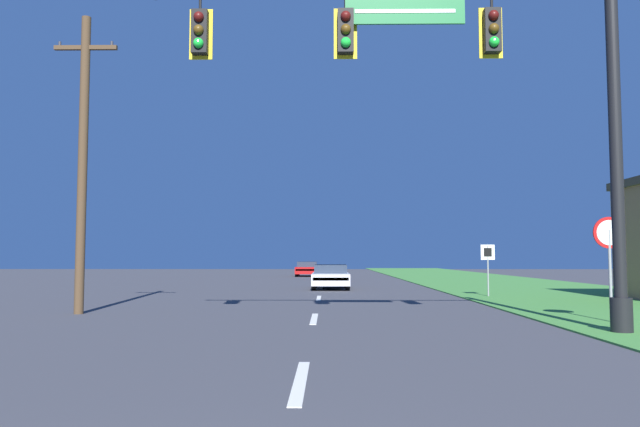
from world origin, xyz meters
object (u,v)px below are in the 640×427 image
Objects in this scene: far_car at (307,269)px; stop_sign at (609,245)px; car_ahead at (331,277)px; utility_pole_near at (83,158)px; signal_mast at (484,90)px; route_sign_post at (488,258)px.

stop_sign reaches higher than far_car.
utility_pole_near reaches higher than car_ahead.
utility_pole_near reaches higher than far_car.
signal_mast is 2.34× the size of far_car.
far_car is at bearing 95.21° from car_ahead.
car_ahead is 1.78× the size of stop_sign.
far_car is 37.49m from stop_sign.
car_ahead is 15.98m from utility_pole_near.
route_sign_post is (8.07, -26.74, 0.92)m from far_car.
utility_pole_near is at bearing 156.96° from signal_mast.
far_car is at bearing 81.34° from utility_pole_near.
route_sign_post is at bearing -73.21° from far_car.
utility_pole_near reaches higher than stop_sign.
signal_mast reaches higher than far_car.
signal_mast is at bearing -149.16° from stop_sign.
car_ahead is (-3.19, 18.19, -4.50)m from signal_mast.
stop_sign is at bearing -9.52° from utility_pole_near.
car_ahead is at bearing 99.94° from signal_mast.
stop_sign reaches higher than car_ahead.
signal_mast is 1.19× the size of utility_pole_near.
signal_mast reaches higher than stop_sign.
signal_mast is 39.14m from far_car.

